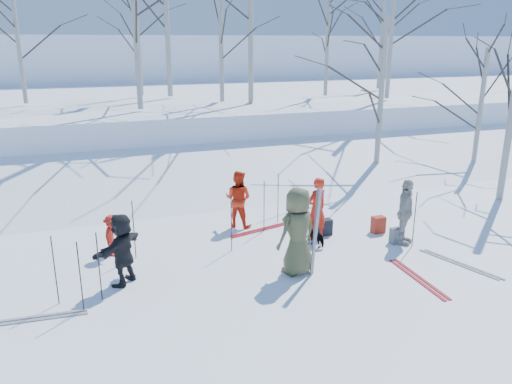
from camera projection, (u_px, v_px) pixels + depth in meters
name	position (u px, v px, depth m)	size (l,w,h in m)	color
ground	(280.00, 270.00, 10.56)	(120.00, 120.00, 0.00)	white
snow_ramp	(201.00, 180.00, 16.82)	(70.00, 9.50, 1.40)	white
snow_plateau	(154.00, 115.00, 25.59)	(70.00, 18.00, 2.20)	white
far_hill	(117.00, 72.00, 44.22)	(90.00, 30.00, 6.00)	white
skier_olive_center	(298.00, 231.00, 10.18)	(0.90, 0.59, 1.84)	#494A2C
skier_red_north	(317.00, 209.00, 12.03)	(0.56, 0.37, 1.55)	red
skier_redor_behind	(238.00, 199.00, 12.86)	(0.72, 0.56, 1.49)	red
skier_red_seated	(112.00, 235.00, 11.17)	(0.62, 0.35, 0.95)	red
skier_cream_east	(405.00, 212.00, 11.73)	(0.93, 0.39, 1.58)	beige
skier_grey_west	(122.00, 249.00, 9.79)	(1.36, 0.43, 1.47)	black
dog	(316.00, 236.00, 11.76)	(0.25, 0.56, 0.47)	black
upright_ski_left	(315.00, 232.00, 10.05)	(0.07, 0.02, 1.90)	silver
upright_ski_right	(316.00, 233.00, 10.04)	(0.07, 0.02, 1.90)	silver
ski_pair_a	(460.00, 264.00, 10.82)	(0.74, 1.88, 0.02)	silver
ski_pair_b	(263.00, 229.00, 12.82)	(1.89, 0.67, 0.02)	maroon
ski_pair_c	(30.00, 319.00, 8.68)	(1.91, 0.33, 0.02)	silver
ski_pair_d	(418.00, 278.00, 10.16)	(0.29, 1.91, 0.02)	maroon
ski_pole_a	(55.00, 271.00, 9.01)	(0.02, 0.02, 1.34)	black
ski_pole_b	(80.00, 277.00, 8.76)	(0.02, 0.02, 1.34)	black
ski_pole_c	(134.00, 230.00, 10.97)	(0.02, 0.02, 1.34)	black
ski_pole_d	(264.00, 206.00, 12.52)	(0.02, 0.02, 1.34)	black
ski_pole_e	(99.00, 267.00, 9.17)	(0.02, 0.02, 1.34)	black
ski_pole_f	(278.00, 198.00, 13.19)	(0.02, 0.02, 1.34)	black
ski_pole_g	(401.00, 214.00, 11.97)	(0.02, 0.02, 1.34)	black
ski_pole_h	(414.00, 220.00, 11.58)	(0.02, 0.02, 1.34)	black
ski_pole_i	(231.00, 223.00, 11.35)	(0.02, 0.02, 1.34)	black
backpack_red	(378.00, 225.00, 12.58)	(0.32, 0.22, 0.42)	#A02918
backpack_grey	(397.00, 236.00, 11.91)	(0.30, 0.20, 0.38)	#585A60
backpack_dark	(325.00, 227.00, 12.44)	(0.34, 0.24, 0.40)	black
birch_plateau_a	(221.00, 41.00, 20.35)	(4.04, 4.04, 4.92)	silver
birch_plateau_b	(392.00, 21.00, 21.40)	(5.19, 5.19, 6.55)	silver
birch_plateau_c	(138.00, 42.00, 22.93)	(3.95, 3.95, 4.78)	silver
birch_plateau_d	(18.00, 40.00, 19.76)	(4.06, 4.06, 4.94)	silver
birch_plateau_e	(166.00, 0.00, 21.92)	(6.44, 6.44, 8.35)	silver
birch_plateau_g	(251.00, 15.00, 20.03)	(5.42, 5.42, 6.89)	silver
birch_plateau_i	(327.00, 43.00, 22.75)	(3.92, 3.92, 4.74)	silver
birch_plateau_j	(135.00, 17.00, 17.86)	(5.19, 5.19, 6.56)	silver
birch_plateau_k	(382.00, 31.00, 26.05)	(4.73, 4.73, 5.91)	silver
birch_edge_c	(480.00, 111.00, 17.96)	(3.71, 3.71, 4.44)	silver
birch_edge_e	(381.00, 100.00, 17.02)	(4.43, 4.43, 5.47)	silver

